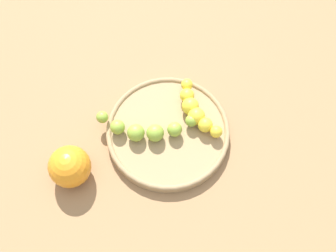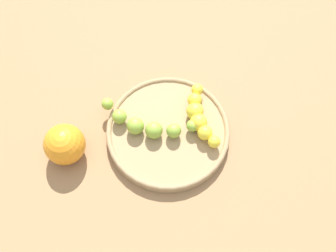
{
  "view_description": "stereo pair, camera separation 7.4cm",
  "coord_description": "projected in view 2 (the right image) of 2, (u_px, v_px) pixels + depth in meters",
  "views": [
    {
      "loc": [
        0.28,
        -0.16,
        0.71
      ],
      "look_at": [
        0.0,
        0.0,
        0.04
      ],
      "focal_mm": 42.96,
      "sensor_mm": 36.0,
      "label": 1
    },
    {
      "loc": [
        0.31,
        -0.09,
        0.71
      ],
      "look_at": [
        0.0,
        0.0,
        0.04
      ],
      "focal_mm": 42.96,
      "sensor_mm": 36.0,
      "label": 2
    }
  ],
  "objects": [
    {
      "name": "ground_plane",
      "position": [
        168.0,
        134.0,
        0.78
      ],
      "size": [
        2.4,
        2.4,
        0.0
      ],
      "primitive_type": "plane",
      "color": "#936D47"
    },
    {
      "name": "fruit_bowl",
      "position": [
        168.0,
        132.0,
        0.77
      ],
      "size": [
        0.24,
        0.24,
        0.02
      ],
      "color": "#A08259",
      "rests_on": "ground_plane"
    },
    {
      "name": "banana_yellow",
      "position": [
        199.0,
        116.0,
        0.76
      ],
      "size": [
        0.14,
        0.05,
        0.03
      ],
      "rotation": [
        0.0,
        0.0,
        4.68
      ],
      "color": "yellow",
      "rests_on": "fruit_bowl"
    },
    {
      "name": "banana_green",
      "position": [
        146.0,
        124.0,
        0.75
      ],
      "size": [
        0.11,
        0.17,
        0.03
      ],
      "rotation": [
        0.0,
        0.0,
        5.73
      ],
      "color": "#8CAD38",
      "rests_on": "fruit_bowl"
    },
    {
      "name": "orange_fruit",
      "position": [
        65.0,
        144.0,
        0.73
      ],
      "size": [
        0.08,
        0.08,
        0.08
      ],
      "primitive_type": "sphere",
      "color": "orange",
      "rests_on": "ground_plane"
    }
  ]
}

